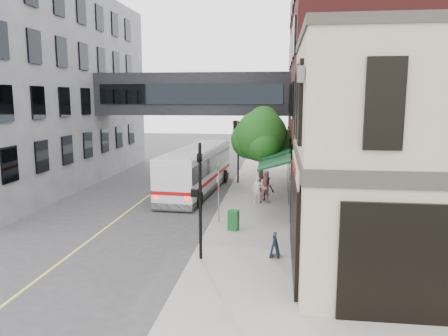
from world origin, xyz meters
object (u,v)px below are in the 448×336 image
(bus, at_px, (197,168))
(pedestrian_a, at_px, (257,190))
(pedestrian_b, at_px, (267,187))
(sandwich_board, at_px, (275,245))
(pedestrian_c, at_px, (266,188))
(newspaper_box, at_px, (233,220))

(bus, bearing_deg, pedestrian_a, -35.63)
(bus, xyz_separation_m, pedestrian_a, (4.20, -3.01, -0.70))
(pedestrian_b, height_order, sandwich_board, pedestrian_b)
(bus, distance_m, pedestrian_a, 5.21)
(pedestrian_a, height_order, pedestrian_b, pedestrian_b)
(pedestrian_a, distance_m, pedestrian_b, 0.56)
(pedestrian_c, bearing_deg, pedestrian_a, -121.00)
(pedestrian_c, bearing_deg, pedestrian_b, -77.49)
(pedestrian_b, relative_size, sandwich_board, 2.09)
(pedestrian_a, relative_size, pedestrian_b, 0.82)
(pedestrian_a, bearing_deg, newspaper_box, -91.40)
(bus, height_order, pedestrian_c, bus)
(newspaper_box, bearing_deg, pedestrian_c, 86.10)
(pedestrian_a, bearing_deg, pedestrian_b, 4.99)
(pedestrian_c, height_order, newspaper_box, pedestrian_c)
(bus, height_order, newspaper_box, bus)
(bus, height_order, pedestrian_b, bus)
(bus, xyz_separation_m, pedestrian_b, (4.73, -3.03, -0.53))
(pedestrian_a, height_order, pedestrian_c, pedestrian_a)
(bus, height_order, sandwich_board, bus)
(sandwich_board, bearing_deg, pedestrian_b, 96.21)
(bus, distance_m, pedestrian_b, 5.65)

